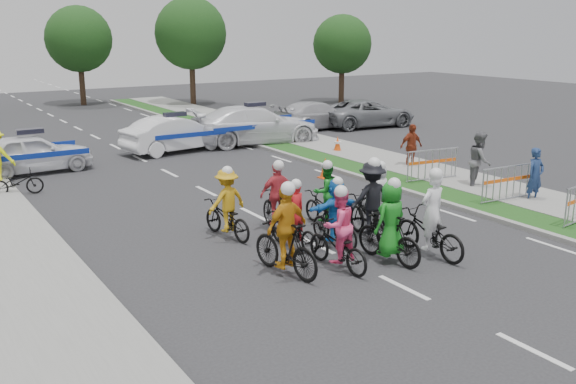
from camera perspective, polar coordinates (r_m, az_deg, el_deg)
ground at (r=12.90m, az=10.24°, el=-8.38°), size 90.00×90.00×0.00m
curb_right at (r=19.67m, az=11.45°, el=-0.24°), size 0.20×60.00×0.12m
grass_strip at (r=20.15m, az=12.90°, el=0.02°), size 1.20×60.00×0.11m
sidewalk_right at (r=21.43m, az=16.31°, el=0.69°), size 2.40×60.00×0.13m
sidewalk_left at (r=14.61m, az=-23.97°, el=-6.40°), size 3.00×60.00×0.13m
rider_0 at (r=14.52m, az=12.51°, el=-3.07°), size 0.77×2.01×2.03m
rider_1 at (r=13.96m, az=9.04°, el=-3.31°), size 0.85×1.85×1.90m
rider_2 at (r=13.45m, az=4.45°, el=-4.10°), size 0.81×1.85×1.84m
rider_3 at (r=13.08m, az=-0.18°, el=-4.23°), size 1.06×1.96×1.99m
rider_4 at (r=15.32m, az=7.35°, el=-1.47°), size 1.23×2.09×2.04m
rider_5 at (r=14.82m, az=4.23°, el=-2.21°), size 1.36×1.62×1.67m
rider_6 at (r=14.66m, az=0.53°, el=-3.00°), size 0.76×1.69×1.67m
rider_7 at (r=16.44m, az=7.97°, el=-0.76°), size 0.74×1.65×1.72m
rider_8 at (r=16.28m, az=3.32°, el=-0.88°), size 0.73×1.71×1.75m
rider_9 at (r=15.89m, az=-0.98°, el=-1.06°), size 0.96×1.79×1.82m
rider_10 at (r=15.45m, az=-5.46°, el=-1.59°), size 1.07×1.83×1.79m
police_car_0 at (r=24.07m, az=-21.82°, el=3.23°), size 4.14×1.86×1.38m
police_car_1 at (r=26.59m, az=-9.95°, el=5.10°), size 4.59×2.23×1.45m
police_car_2 at (r=27.99m, az=-2.92°, el=5.97°), size 6.00×3.25×1.65m
civilian_sedan at (r=32.21m, az=2.51°, el=6.83°), size 4.87×2.43×1.36m
civilian_suv at (r=33.16m, az=7.11°, el=6.97°), size 5.17×2.83×1.38m
spectator_0 at (r=19.79m, az=21.13°, el=1.38°), size 0.60×0.41×1.61m
spectator_1 at (r=20.94m, az=16.68°, el=2.71°), size 1.11×1.09×1.81m
spectator_2 at (r=23.40m, az=10.89°, el=4.00°), size 0.97×0.45×1.61m
barrier_1 at (r=19.43m, az=18.91°, el=0.60°), size 2.03×0.64×1.12m
barrier_2 at (r=21.38m, az=12.70°, el=2.25°), size 2.05×0.76×1.12m
cone_0 at (r=21.64m, az=3.32°, el=2.14°), size 0.40×0.40×0.70m
cone_1 at (r=25.94m, az=4.42°, el=4.19°), size 0.40×0.40×0.70m
parked_bike at (r=21.05m, az=-22.96°, el=0.80°), size 1.57×0.73×0.79m
tree_1 at (r=42.31m, az=-8.63°, el=13.76°), size 4.55×4.55×6.82m
tree_2 at (r=43.45m, az=4.85°, el=12.95°), size 3.85×3.85×5.77m
tree_4 at (r=44.11m, az=-18.12°, el=12.79°), size 4.20×4.20×6.30m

